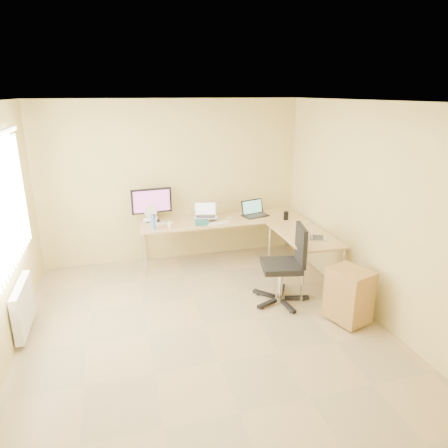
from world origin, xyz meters
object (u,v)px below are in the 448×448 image
object	(u,v)px
water_bottle	(153,222)
keyboard	(218,223)
office_chair	(281,267)
laptop_center	(205,210)
mug	(170,225)
laptop_return	(317,231)
desk_main	(222,240)
desk_return	(303,257)
cabinet	(349,295)
monitor	(152,205)
desk_fan	(151,214)
laptop_black	(255,208)

from	to	relation	value
water_bottle	keyboard	bearing A→B (deg)	2.43
office_chair	laptop_center	bearing A→B (deg)	125.73
mug	laptop_return	world-z (taller)	laptop_return
office_chair	desk_main	bearing A→B (deg)	116.61
desk_main	water_bottle	distance (m)	1.25
desk_return	cabinet	xyz separation A→B (m)	(0.02, -1.21, -0.01)
keyboard	water_bottle	bearing A→B (deg)	172.41
monitor	keyboard	bearing A→B (deg)	-26.49
mug	water_bottle	bearing A→B (deg)	-168.56
keyboard	office_chair	xyz separation A→B (m)	(0.51, -1.33, -0.24)
mug	office_chair	xyz separation A→B (m)	(1.27, -1.34, -0.27)
desk_return	desk_fan	world-z (taller)	desk_fan
laptop_black	desk_return	bearing A→B (deg)	-84.49
monitor	laptop_black	world-z (taller)	monitor
laptop_center	water_bottle	size ratio (longest dim) A/B	1.51
monitor	desk_fan	size ratio (longest dim) A/B	2.46
laptop_return	laptop_black	bearing A→B (deg)	45.62
laptop_return	office_chair	xyz separation A→B (m)	(-0.66, -0.30, -0.33)
laptop_return	laptop_center	bearing A→B (deg)	72.13
desk_main	laptop_black	size ratio (longest dim) A/B	6.46
desk_return	monitor	world-z (taller)	monitor
cabinet	monitor	bearing A→B (deg)	113.28
monitor	laptop_center	distance (m)	0.85
monitor	laptop_center	bearing A→B (deg)	-17.46
keyboard	water_bottle	distance (m)	1.01
laptop_return	desk_return	bearing A→B (deg)	43.22
monitor	office_chair	distance (m)	2.32
desk_fan	laptop_return	size ratio (longest dim) A/B	0.82
laptop_black	laptop_center	bearing A→B (deg)	165.98
laptop_return	office_chair	bearing A→B (deg)	139.78
desk_main	mug	world-z (taller)	mug
desk_return	laptop_center	world-z (taller)	laptop_center
office_chair	water_bottle	bearing A→B (deg)	151.92
office_chair	desk_return	bearing A→B (deg)	54.21
water_bottle	laptop_return	world-z (taller)	water_bottle
desk_main	laptop_return	size ratio (longest dim) A/B	8.45
water_bottle	cabinet	bearing A→B (deg)	-42.91
desk_main	keyboard	xyz separation A→B (m)	(-0.12, -0.20, 0.37)
keyboard	desk_fan	distance (m)	1.08
desk_main	mug	distance (m)	0.98
desk_return	keyboard	bearing A→B (deg)	143.67
mug	monitor	bearing A→B (deg)	121.57
laptop_return	cabinet	bearing A→B (deg)	-158.30
desk_return	mug	distance (m)	2.06
laptop_black	keyboard	distance (m)	0.74
laptop_return	mug	bearing A→B (deg)	86.70
water_bottle	laptop_return	size ratio (longest dim) A/B	0.77
laptop_center	water_bottle	distance (m)	0.89
laptop_center	office_chair	bearing A→B (deg)	-55.72
keyboard	laptop_return	distance (m)	1.56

